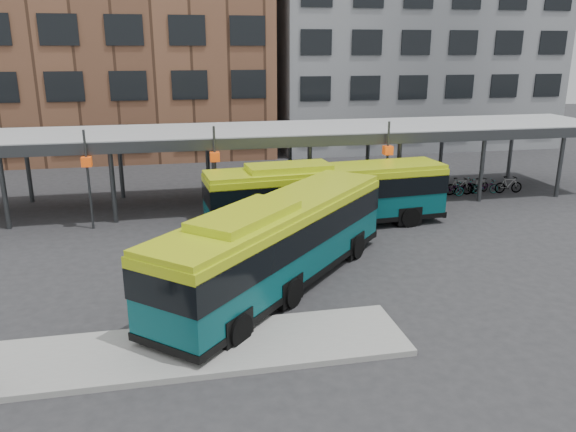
{
  "coord_description": "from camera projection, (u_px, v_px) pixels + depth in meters",
  "views": [
    {
      "loc": [
        -5.0,
        -17.64,
        8.46
      ],
      "look_at": [
        -0.51,
        3.98,
        1.8
      ],
      "focal_mm": 35.0,
      "sensor_mm": 36.0,
      "label": 1
    }
  ],
  "objects": [
    {
      "name": "building_grey",
      "position": [
        405.0,
        29.0,
        50.17
      ],
      "size": [
        24.0,
        14.0,
        20.0
      ],
      "primitive_type": "cube",
      "color": "slate",
      "rests_on": "ground"
    },
    {
      "name": "boarding_island",
      "position": [
        167.0,
        352.0,
        16.04
      ],
      "size": [
        14.0,
        3.0,
        0.18
      ],
      "primitive_type": "cube",
      "color": "gray",
      "rests_on": "ground"
    },
    {
      "name": "building_brick",
      "position": [
        101.0,
        14.0,
        44.82
      ],
      "size": [
        26.0,
        14.0,
        22.0
      ],
      "primitive_type": "cube",
      "color": "brown",
      "rests_on": "ground"
    },
    {
      "name": "bus_front",
      "position": [
        278.0,
        241.0,
        20.16
      ],
      "size": [
        10.27,
        10.89,
        3.41
      ],
      "rotation": [
        0.0,
        0.0,
        0.83
      ],
      "color": "#06464B",
      "rests_on": "ground"
    },
    {
      "name": "canopy",
      "position": [
        263.0,
        133.0,
        30.87
      ],
      "size": [
        40.0,
        6.53,
        4.8
      ],
      "color": "#999B9E",
      "rests_on": "ground"
    },
    {
      "name": "bike_rack",
      "position": [
        473.0,
        187.0,
        33.48
      ],
      "size": [
        5.63,
        1.29,
        1.06
      ],
      "color": "slate",
      "rests_on": "ground"
    },
    {
      "name": "ground",
      "position": [
        325.0,
        295.0,
        19.95
      ],
      "size": [
        120.0,
        120.0,
        0.0
      ],
      "primitive_type": "plane",
      "color": "#28282B",
      "rests_on": "ground"
    },
    {
      "name": "bus_rear",
      "position": [
        326.0,
        194.0,
        27.06
      ],
      "size": [
        11.9,
        3.5,
        3.23
      ],
      "rotation": [
        0.0,
        0.0,
        0.09
      ],
      "color": "#06464B",
      "rests_on": "ground"
    }
  ]
}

